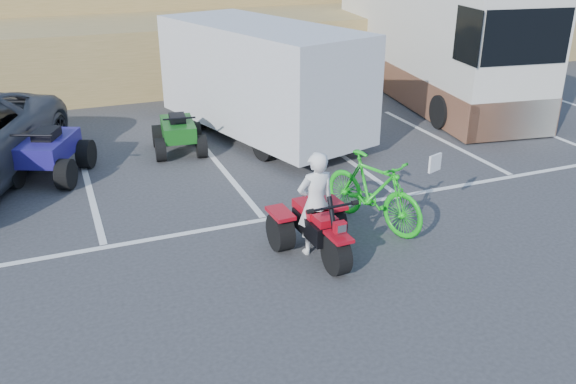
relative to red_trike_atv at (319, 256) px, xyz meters
name	(u,v)px	position (x,y,z in m)	size (l,w,h in m)	color
ground	(323,290)	(-0.35, -0.90, 0.00)	(100.00, 100.00, 0.00)	#333335
parking_stripes	(277,179)	(0.52, 3.17, 0.00)	(28.00, 5.16, 0.01)	white
grass_embankment	(136,29)	(-0.35, 14.58, 1.42)	(40.00, 8.50, 3.10)	olive
red_trike_atv	(319,256)	(0.00, 0.00, 0.00)	(1.20, 1.60, 1.04)	#A50916
rider	(316,204)	(-0.01, 0.15, 0.82)	(0.60, 0.39, 1.65)	white
green_dirt_bike	(373,191)	(1.28, 0.65, 0.62)	(0.59, 2.08, 1.25)	#14BF19
cargo_trailer	(261,77)	(1.18, 5.94, 1.43)	(3.77, 6.09, 2.65)	silver
rv_motorhome	(429,45)	(7.15, 7.92, 1.47)	(3.69, 9.63, 3.38)	silver
quad_atv_blue	(53,177)	(-3.67, 4.97, 0.00)	(1.29, 1.72, 1.13)	navy
quad_atv_green	(180,152)	(-0.94, 5.52, 0.00)	(1.10, 1.47, 0.96)	#135616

